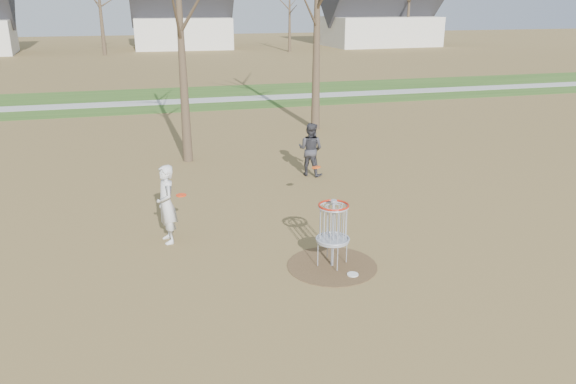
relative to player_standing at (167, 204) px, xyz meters
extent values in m
plane|color=brown|center=(3.04, -2.06, -0.86)|extent=(160.00, 160.00, 0.00)
cube|color=#2D5119|center=(3.04, 18.94, -0.86)|extent=(160.00, 8.00, 0.01)
cube|color=#9E9E99|center=(3.04, 17.94, -0.85)|extent=(160.00, 1.50, 0.01)
cylinder|color=#47331E|center=(3.04, -2.06, -0.86)|extent=(1.80, 1.80, 0.01)
imported|color=silver|center=(0.00, 0.00, 0.00)|extent=(0.52, 0.70, 1.72)
imported|color=#343339|center=(4.44, 3.89, -0.06)|extent=(0.98, 0.96, 1.60)
cylinder|color=white|center=(3.29, -2.56, -0.84)|extent=(0.22, 0.22, 0.02)
cylinder|color=#FB4B0D|center=(3.68, 0.99, 0.26)|extent=(0.22, 0.22, 0.07)
cylinder|color=#FD340D|center=(0.31, -0.15, 0.23)|extent=(0.22, 0.22, 0.02)
cylinder|color=#9EA3AD|center=(3.04, -2.06, -0.19)|extent=(0.05, 0.05, 1.35)
cylinder|color=#9EA3AD|center=(3.04, -2.06, -0.31)|extent=(0.64, 0.64, 0.04)
torus|color=#9EA3AD|center=(3.04, -2.06, 0.39)|extent=(0.60, 0.60, 0.04)
torus|color=#AC1D0B|center=(3.04, -2.06, 0.42)|extent=(0.60, 0.60, 0.04)
cone|color=#382B1E|center=(1.04, 6.44, 2.89)|extent=(0.32, 0.32, 7.50)
cone|color=#382B1E|center=(6.54, 9.94, 3.39)|extent=(0.36, 0.36, 8.50)
cone|color=#382B1E|center=(-2.96, 45.94, 3.64)|extent=(0.40, 0.40, 9.00)
cone|color=#382B1E|center=(15.04, 44.94, 2.64)|extent=(0.32, 0.32, 7.00)
cone|color=#382B1E|center=(29.04, 46.94, 3.39)|extent=(0.38, 0.38, 8.50)
cube|color=silver|center=(5.04, 51.94, 0.74)|extent=(10.24, 7.34, 3.20)
pyramid|color=#2D2D33|center=(5.04, 51.94, 4.11)|extent=(10.74, 7.36, 3.55)
cube|color=silver|center=(27.04, 49.94, 0.74)|extent=(12.40, 8.62, 3.20)
camera|label=1|loc=(-0.43, -11.55, 4.15)|focal=35.00mm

